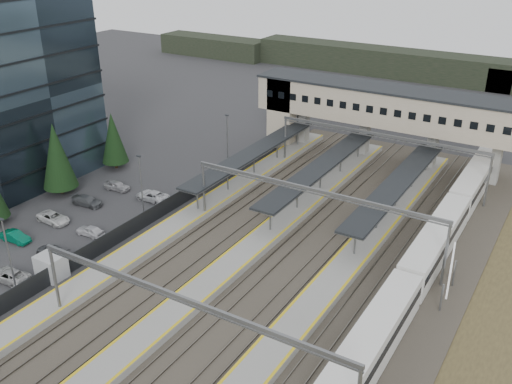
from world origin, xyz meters
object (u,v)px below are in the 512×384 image
Objects in this scene: relay_cabin_far at (51,266)px; train at (435,244)px; footbridge at (372,108)px; billboard at (450,271)px.

train is (31.45, 22.69, 0.72)m from relay_cabin_far.
footbridge is at bearing 124.74° from train.
footbridge reaches higher than billboard.
footbridge is (15.15, 46.19, 6.72)m from relay_cabin_far.
relay_cabin_far is 49.08m from footbridge.
train is at bearing 35.81° from relay_cabin_far.
footbridge is 29.22m from train.
billboard is at bearing -64.84° from train.
billboard reaches higher than relay_cabin_far.
relay_cabin_far is at bearing -144.19° from train.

